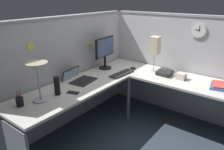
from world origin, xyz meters
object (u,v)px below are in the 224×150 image
at_px(computer_mouse, 133,68).
at_px(desk_lamp_dome, 37,70).
at_px(laptop, 78,78).
at_px(office_phone, 165,73).
at_px(keyboard, 122,74).
at_px(tissue_box, 181,76).
at_px(cell_phone, 73,93).
at_px(wall_clock, 199,31).
at_px(pen_cup, 20,101).
at_px(desk_lamp_paper, 155,46).
at_px(thermos_flask, 57,86).
at_px(monitor, 105,51).
at_px(book_stack, 220,86).

bearing_deg(computer_mouse, desk_lamp_dome, 171.35).
bearing_deg(laptop, office_phone, -43.90).
relative_size(keyboard, tissue_box, 3.58).
relative_size(keyboard, cell_phone, 2.99).
bearing_deg(computer_mouse, cell_phone, 175.22).
bearing_deg(wall_clock, pen_cup, 152.36).
xyz_separation_m(desk_lamp_paper, wall_clock, (0.26, -0.53, 0.25)).
height_order(desk_lamp_dome, thermos_flask, desk_lamp_dome).
bearing_deg(office_phone, monitor, 107.57).
bearing_deg(pen_cup, laptop, 3.33).
xyz_separation_m(desk_lamp_dome, book_stack, (1.61, -1.50, -0.34)).
xyz_separation_m(laptop, keyboard, (0.55, -0.36, -0.01)).
relative_size(pen_cup, desk_lamp_paper, 0.34).
height_order(laptop, office_phone, laptop).
relative_size(laptop, desk_lamp_paper, 0.80).
distance_m(keyboard, cell_phone, 0.89).
height_order(thermos_flask, desk_lamp_paper, desk_lamp_paper).
bearing_deg(cell_phone, wall_clock, -49.88).
height_order(cell_phone, book_stack, book_stack).
xyz_separation_m(monitor, tissue_box, (0.27, -1.15, -0.25)).
distance_m(desk_lamp_dome, pen_cup, 0.38).
bearing_deg(office_phone, laptop, 136.10).
bearing_deg(keyboard, thermos_flask, 171.62).
distance_m(pen_cup, office_phone, 1.99).
xyz_separation_m(cell_phone, tissue_box, (1.23, -0.87, 0.04)).
height_order(thermos_flask, tissue_box, thermos_flask).
bearing_deg(computer_mouse, monitor, 122.23).
relative_size(monitor, laptop, 1.18).
distance_m(desk_lamp_dome, office_phone, 1.80).
relative_size(monitor, computer_mouse, 4.81).
height_order(thermos_flask, office_phone, thermos_flask).
height_order(pen_cup, desk_lamp_paper, desk_lamp_paper).
height_order(computer_mouse, thermos_flask, thermos_flask).
xyz_separation_m(office_phone, tissue_box, (-0.01, -0.25, 0.01)).
bearing_deg(thermos_flask, laptop, 16.98).
height_order(computer_mouse, wall_clock, wall_clock).
bearing_deg(office_phone, desk_lamp_paper, 69.04).
relative_size(book_stack, wall_clock, 1.47).
distance_m(thermos_flask, desk_lamp_paper, 1.58).
relative_size(computer_mouse, desk_lamp_paper, 0.20).
bearing_deg(laptop, thermos_flask, -163.02).
distance_m(cell_phone, office_phone, 1.39).
distance_m(thermos_flask, tissue_box, 1.69).
bearing_deg(tissue_box, keyboard, 114.32).
bearing_deg(office_phone, tissue_box, -92.50).
bearing_deg(book_stack, computer_mouse, 92.63).
distance_m(office_phone, desk_lamp_paper, 0.43).
height_order(keyboard, thermos_flask, thermos_flask).
relative_size(desk_lamp_paper, tissue_box, 4.42).
bearing_deg(office_phone, pen_cup, 155.45).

